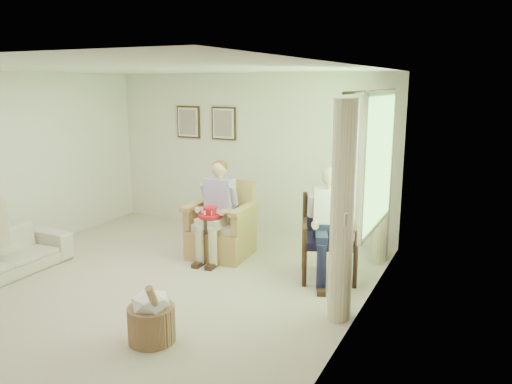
% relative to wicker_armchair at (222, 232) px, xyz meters
% --- Properties ---
extents(floor, '(5.50, 5.50, 0.00)m').
position_rel_wicker_armchair_xyz_m(floor, '(-0.25, -1.39, -0.34)').
color(floor, '#C0B49B').
rests_on(floor, ground).
extents(back_wall, '(5.00, 0.04, 2.60)m').
position_rel_wicker_armchair_xyz_m(back_wall, '(-0.25, 1.36, 0.96)').
color(back_wall, silver).
rests_on(back_wall, ground).
extents(right_wall, '(0.04, 5.50, 2.60)m').
position_rel_wicker_armchair_xyz_m(right_wall, '(2.25, -1.39, 0.96)').
color(right_wall, silver).
rests_on(right_wall, ground).
extents(ceiling, '(5.00, 5.50, 0.02)m').
position_rel_wicker_armchair_xyz_m(ceiling, '(-0.25, -1.39, 2.26)').
color(ceiling, white).
rests_on(ceiling, back_wall).
extents(window, '(0.13, 2.50, 1.63)m').
position_rel_wicker_armchair_xyz_m(window, '(2.22, -0.19, 1.25)').
color(window, '#2D6B23').
rests_on(window, right_wall).
extents(curtain_left, '(0.34, 0.34, 2.30)m').
position_rel_wicker_armchair_xyz_m(curtain_left, '(2.08, -1.17, 0.81)').
color(curtain_left, beige).
rests_on(curtain_left, ground).
extents(curtain_right, '(0.34, 0.34, 2.30)m').
position_rel_wicker_armchair_xyz_m(curtain_right, '(2.08, 0.79, 0.81)').
color(curtain_right, beige).
rests_on(curtain_right, ground).
extents(framed_print_left, '(0.45, 0.05, 0.55)m').
position_rel_wicker_armchair_xyz_m(framed_print_left, '(-1.40, 1.32, 1.44)').
color(framed_print_left, '#382114').
rests_on(framed_print_left, back_wall).
extents(framed_print_right, '(0.45, 0.05, 0.55)m').
position_rel_wicker_armchair_xyz_m(framed_print_right, '(-0.70, 1.32, 1.44)').
color(framed_print_right, '#382114').
rests_on(framed_print_right, back_wall).
extents(wicker_armchair, '(0.84, 0.83, 1.07)m').
position_rel_wicker_armchair_xyz_m(wicker_armchair, '(0.00, 0.00, 0.00)').
color(wicker_armchair, tan).
rests_on(wicker_armchair, ground).
extents(wood_armchair, '(0.67, 0.63, 1.03)m').
position_rel_wicker_armchair_xyz_m(wood_armchair, '(1.65, -0.10, 0.22)').
color(wood_armchair, black).
rests_on(wood_armchair, ground).
extents(person_wicker, '(0.40, 0.63, 1.36)m').
position_rel_wicker_armchair_xyz_m(person_wicker, '(0.00, -0.14, 0.46)').
color(person_wicker, beige).
rests_on(person_wicker, ground).
extents(person_dark, '(0.40, 0.63, 1.40)m').
position_rel_wicker_armchair_xyz_m(person_dark, '(1.65, -0.27, 0.49)').
color(person_dark, '#1B1C3C').
rests_on(person_dark, ground).
extents(red_hat, '(0.33, 0.33, 0.14)m').
position_rel_wicker_armchair_xyz_m(red_hat, '(0.02, -0.35, 0.37)').
color(red_hat, red).
rests_on(red_hat, person_wicker).
extents(hatbox, '(0.51, 0.51, 0.67)m').
position_rel_wicker_armchair_xyz_m(hatbox, '(0.61, -2.45, -0.08)').
color(hatbox, tan).
rests_on(hatbox, ground).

